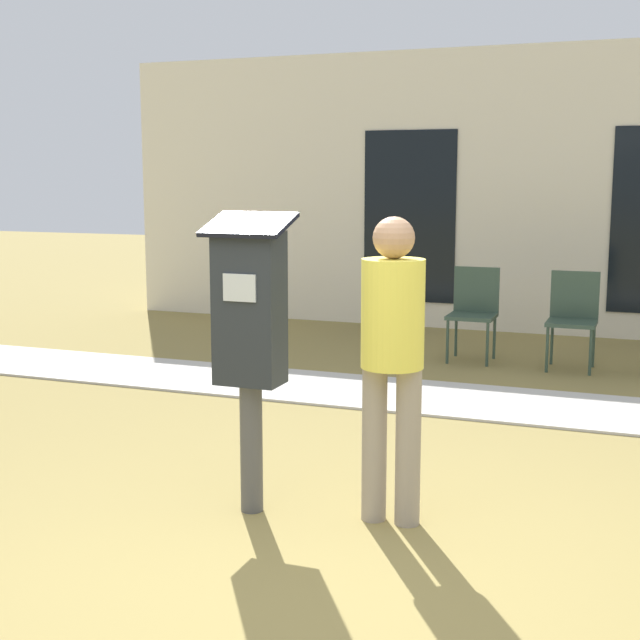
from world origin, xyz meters
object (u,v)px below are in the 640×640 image
(parking_meter, at_px, (250,324))
(person_standing, at_px, (392,346))
(outdoor_chair_left, at_px, (474,306))
(outdoor_chair_middle, at_px, (573,312))

(parking_meter, relative_size, person_standing, 1.01)
(outdoor_chair_left, bearing_deg, person_standing, -88.46)
(person_standing, relative_size, outdoor_chair_middle, 1.76)
(outdoor_chair_middle, bearing_deg, parking_meter, -109.99)
(parking_meter, relative_size, outdoor_chair_middle, 1.77)
(outdoor_chair_left, distance_m, outdoor_chair_middle, 0.94)
(outdoor_chair_left, height_order, outdoor_chair_middle, same)
(parking_meter, distance_m, outdoor_chair_left, 4.42)
(parking_meter, bearing_deg, outdoor_chair_middle, 73.69)
(person_standing, bearing_deg, parking_meter, -176.34)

